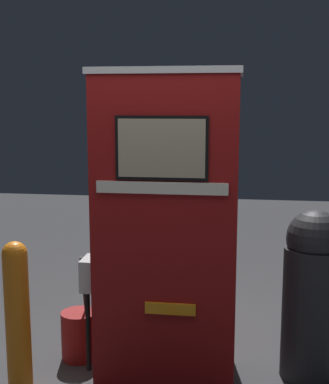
% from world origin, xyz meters
% --- Properties ---
extents(gas_pump, '(1.00, 0.50, 2.02)m').
position_xyz_m(gas_pump, '(-0.00, 0.23, 1.01)').
color(gas_pump, maroon).
rests_on(gas_pump, ground_plane).
extents(safety_bollard, '(0.15, 0.15, 0.98)m').
position_xyz_m(safety_bollard, '(-0.88, -0.13, 0.52)').
color(safety_bollard, orange).
rests_on(safety_bollard, ground_plane).
extents(trash_bin, '(0.39, 0.39, 1.13)m').
position_xyz_m(trash_bin, '(0.95, 0.34, 0.58)').
color(trash_bin, '#232326').
rests_on(trash_bin, ground_plane).
extents(squeegee_bucket, '(0.26, 0.26, 0.76)m').
position_xyz_m(squeegee_bucket, '(-0.65, 0.38, 0.17)').
color(squeegee_bucket, maroon).
rests_on(squeegee_bucket, ground_plane).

